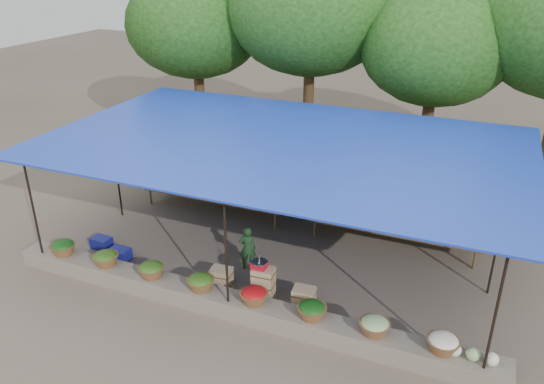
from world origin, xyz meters
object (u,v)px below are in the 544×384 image
at_px(weighing_scale, 259,264).
at_px(blue_crate_back, 102,243).
at_px(blue_crate_front, 120,254).
at_px(vendor_seated, 248,248).
at_px(crate_counter, 262,287).

distance_m(weighing_scale, blue_crate_back, 4.55).
xyz_separation_m(blue_crate_front, blue_crate_back, (-0.76, 0.28, -0.01)).
xyz_separation_m(weighing_scale, blue_crate_back, (-4.48, 0.41, -0.71)).
xyz_separation_m(weighing_scale, blue_crate_front, (-3.71, 0.13, -0.71)).
height_order(vendor_seated, blue_crate_front, vendor_seated).
distance_m(weighing_scale, vendor_seated, 1.24).
bearing_deg(vendor_seated, crate_counter, 111.85).
bearing_deg(blue_crate_front, vendor_seated, 17.93).
height_order(crate_counter, blue_crate_front, crate_counter).
distance_m(crate_counter, blue_crate_front, 3.78).
bearing_deg(vendor_seated, blue_crate_front, -1.78).
bearing_deg(vendor_seated, weighing_scale, 109.67).
height_order(weighing_scale, blue_crate_front, weighing_scale).
height_order(crate_counter, blue_crate_back, crate_counter).
distance_m(crate_counter, weighing_scale, 0.55).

